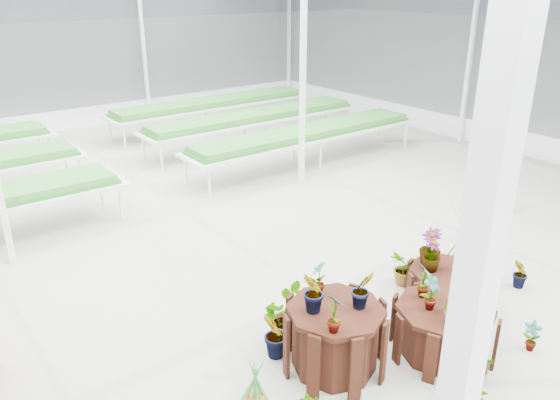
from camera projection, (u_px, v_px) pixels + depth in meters
ground_plane at (318, 309)px, 7.50m from camera, size 24.00×24.00×0.00m
greenhouse_shell at (323, 152)px, 6.66m from camera, size 18.00×24.00×4.50m
steel_frame at (323, 152)px, 6.66m from camera, size 18.00×24.00×4.50m
nursery_benches at (114, 156)px, 12.64m from camera, size 16.00×7.00×0.84m
plinth_tall at (335, 338)px, 6.24m from camera, size 1.54×1.54×0.79m
plinth_mid at (443, 331)px, 6.51m from camera, size 1.59×1.59×0.63m
plinth_low at (445, 286)px, 7.61m from camera, size 1.35×1.35×0.48m
nursery_plants at (387, 302)px, 6.78m from camera, size 5.00×2.82×1.32m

